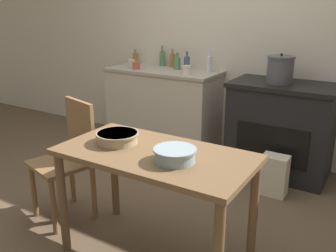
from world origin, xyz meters
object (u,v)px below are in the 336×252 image
Objects in this scene: bottle_far_left at (209,64)px; bottle_center at (177,63)px; cup_mid_right at (136,66)px; cup_right at (132,63)px; work_table at (155,169)px; bottle_center_left at (162,58)px; bottle_left at (135,58)px; bottle_center_right at (187,63)px; flour_sack at (274,175)px; chair at (69,156)px; mixing_bowl_large at (175,154)px; bottle_mid_left at (172,60)px; mixing_bowl_small at (118,137)px; stove at (280,129)px; cup_far_right at (187,70)px; stock_pot at (280,70)px.

bottle_center is at bearing -172.01° from bottle_far_left.
cup_right is (-0.12, 0.07, 0.01)m from cup_mid_right.
bottle_center_left reaches higher than work_table.
cup_mid_right is at bearing -150.00° from bottle_center.
cup_mid_right is (0.25, -0.33, -0.03)m from bottle_left.
cup_mid_right is 0.14m from cup_right.
bottle_center_right is 0.55m from cup_mid_right.
cup_right is (-1.80, 0.41, 0.77)m from flour_sack.
cup_mid_right is at bearing 168.80° from flour_sack.
bottle_center is at bearing 106.96° from chair.
bottle_left is at bearing 131.04° from mixing_bowl_large.
bottle_center_right is 0.64m from cup_right.
cup_right is (-0.54, 1.54, 0.46)m from chair.
bottle_center reaches higher than cup_right.
bottle_center_right is 2.44× the size of cup_mid_right.
bottle_far_left is (-0.94, 0.61, 0.81)m from flour_sack.
mixing_bowl_large is 1.26× the size of bottle_center_right.
bottle_mid_left is 0.14m from bottle_center_left.
flour_sack is 1.30× the size of mixing_bowl_small.
mixing_bowl_small is 1.25× the size of bottle_far_left.
bottle_mid_left is 0.17m from bottle_center.
mixing_bowl_large is 2.81× the size of cup_right.
bottle_center_left is at bearing 155.66° from bottle_center.
bottle_center_right is 2.24× the size of cup_right.
bottle_left is (-1.23, 1.88, 0.19)m from mixing_bowl_small.
bottle_center_left reaches higher than chair.
bottle_mid_left reaches higher than mixing_bowl_small.
bottle_center_left reaches higher than bottle_center_right.
bottle_far_left is at bearing 13.16° from cup_right.
flour_sack is (1.26, 1.13, -0.31)m from chair.
stove is 1.66m from cup_mid_right.
cup_far_right is (-0.94, -0.16, 0.50)m from stove.
bottle_left is (-1.70, 1.95, 0.19)m from mixing_bowl_large.
cup_mid_right is at bearing -31.82° from cup_right.
bottle_mid_left reaches higher than bottle_center.
flour_sack is 2.10× the size of bottle_left.
cup_mid_right is (-1.58, -0.13, 0.49)m from stove.
work_table is 4.40× the size of stock_pot.
stock_pot reaches higher than flour_sack.
bottle_mid_left is at bearing 118.07° from work_table.
stock_pot reaches higher than bottle_center.
bottle_left is at bearing -179.51° from bottle_mid_left.
bottle_center_right reaches higher than flour_sack.
cup_far_right reaches higher than mixing_bowl_large.
chair is 1.76m from bottle_center.
cup_right is (-0.23, -0.27, -0.04)m from bottle_center_left.
bottle_far_left is 1.11× the size of bottle_center_right.
chair reaches higher than flour_sack.
work_table is at bearing 161.27° from mixing_bowl_large.
bottle_far_left is at bearing 7.99° from bottle_center.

